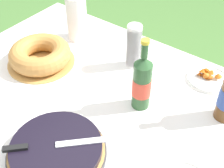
% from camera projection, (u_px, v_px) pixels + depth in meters
% --- Properties ---
extents(garden_table, '(1.51, 1.12, 0.71)m').
position_uv_depth(garden_table, '(91.00, 107.00, 1.45)').
color(garden_table, brown).
rests_on(garden_table, ground_plane).
extents(tablecloth, '(1.52, 1.13, 0.10)m').
position_uv_depth(tablecloth, '(91.00, 99.00, 1.42)').
color(tablecloth, white).
rests_on(tablecloth, garden_table).
extents(berry_tart, '(0.37, 0.37, 0.06)m').
position_uv_depth(berry_tart, '(57.00, 150.00, 1.15)').
color(berry_tart, '#38383D').
rests_on(berry_tart, tablecloth).
extents(serving_knife, '(0.28, 0.28, 0.01)m').
position_uv_depth(serving_knife, '(47.00, 145.00, 1.13)').
color(serving_knife, silver).
rests_on(serving_knife, berry_tart).
extents(bundt_cake, '(0.34, 0.34, 0.10)m').
position_uv_depth(bundt_cake, '(40.00, 55.00, 1.56)').
color(bundt_cake, tan).
rests_on(bundt_cake, tablecloth).
extents(cup_stack, '(0.07, 0.07, 0.23)m').
position_uv_depth(cup_stack, '(134.00, 46.00, 1.51)').
color(cup_stack, white).
rests_on(cup_stack, tablecloth).
extents(cider_bottle_green, '(0.08, 0.08, 0.34)m').
position_uv_depth(cider_bottle_green, '(142.00, 83.00, 1.28)').
color(cider_bottle_green, '#2D562D').
rests_on(cider_bottle_green, tablecloth).
extents(snack_plate_left, '(0.20, 0.20, 0.06)m').
position_uv_depth(snack_plate_left, '(208.00, 78.00, 1.49)').
color(snack_plate_left, white).
rests_on(snack_plate_left, tablecloth).
extents(paper_towel_roll, '(0.11, 0.11, 0.26)m').
position_uv_depth(paper_towel_roll, '(77.00, 18.00, 1.69)').
color(paper_towel_roll, white).
rests_on(paper_towel_roll, tablecloth).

